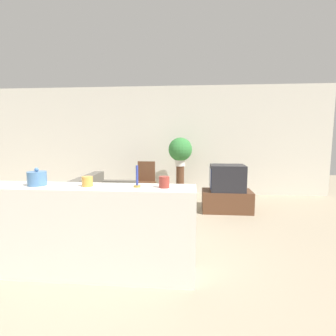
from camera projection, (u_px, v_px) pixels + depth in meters
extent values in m
plane|color=tan|center=(104.00, 248.00, 3.47)|extent=(14.00, 14.00, 0.00)
cube|color=silver|center=(147.00, 141.00, 6.69)|extent=(9.00, 0.06, 2.70)
cube|color=#605B51|center=(104.00, 204.00, 4.90)|extent=(0.94, 1.63, 0.41)
cube|color=#605B51|center=(84.00, 185.00, 4.89)|extent=(0.20, 1.63, 0.30)
cube|color=#605B51|center=(89.00, 213.00, 4.16)|extent=(0.94, 0.16, 0.53)
cube|color=#605B51|center=(116.00, 193.00, 5.62)|extent=(0.94, 0.16, 0.53)
cube|color=brown|center=(227.00, 201.00, 5.14)|extent=(0.95, 0.54, 0.41)
cube|color=#232328|center=(227.00, 178.00, 5.09)|extent=(0.65, 0.52, 0.50)
cube|color=navy|center=(210.00, 178.00, 5.11)|extent=(0.02, 0.42, 0.39)
cube|color=brown|center=(145.00, 184.00, 5.82)|extent=(0.44, 0.44, 0.04)
cube|color=brown|center=(146.00, 171.00, 5.99)|extent=(0.40, 0.04, 0.46)
cylinder|color=brown|center=(135.00, 195.00, 5.68)|extent=(0.04, 0.04, 0.40)
cylinder|color=brown|center=(152.00, 195.00, 5.64)|extent=(0.04, 0.04, 0.40)
cylinder|color=brown|center=(138.00, 191.00, 6.05)|extent=(0.04, 0.04, 0.40)
cylinder|color=brown|center=(155.00, 192.00, 6.02)|extent=(0.04, 0.04, 0.40)
cylinder|color=brown|center=(180.00, 182.00, 6.18)|extent=(0.19, 0.19, 0.77)
cylinder|color=white|center=(180.00, 163.00, 6.12)|extent=(0.23, 0.23, 0.15)
sphere|color=#38843D|center=(180.00, 149.00, 6.08)|extent=(0.55, 0.55, 0.55)
cube|color=white|center=(83.00, 230.00, 2.79)|extent=(2.40, 0.44, 0.96)
cylinder|color=#4C7AAD|center=(37.00, 178.00, 2.76)|extent=(0.19, 0.19, 0.15)
sphere|color=#4C7AAD|center=(37.00, 170.00, 2.75)|extent=(0.04, 0.04, 0.04)
cylinder|color=gold|center=(87.00, 181.00, 2.72)|extent=(0.11, 0.11, 0.10)
cylinder|color=#B7933D|center=(137.00, 186.00, 2.68)|extent=(0.07, 0.07, 0.02)
cylinder|color=#2D3D9E|center=(137.00, 175.00, 2.66)|extent=(0.02, 0.02, 0.20)
cylinder|color=#99382D|center=(164.00, 182.00, 2.64)|extent=(0.11, 0.11, 0.11)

